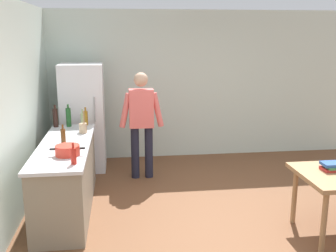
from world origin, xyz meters
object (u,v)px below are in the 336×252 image
(bottle_wine_green, at_px, (69,117))
(bottle_sauce_red, at_px, (74,156))
(bottle_vinegar_tall, at_px, (83,122))
(book_stack, at_px, (333,167))
(bottle_oil_amber, at_px, (86,118))
(cooking_pot, at_px, (68,150))
(refrigerator, at_px, (83,118))
(utensil_jar, at_px, (83,128))
(bottle_beer_brown, at_px, (63,136))
(person, at_px, (141,118))
(bottle_wine_dark, at_px, (55,117))

(bottle_wine_green, xyz_separation_m, bottle_sauce_red, (0.27, -1.83, -0.05))
(bottle_vinegar_tall, height_order, book_stack, bottle_vinegar_tall)
(bottle_oil_amber, distance_m, bottle_vinegar_tall, 0.37)
(bottle_wine_green, distance_m, bottle_vinegar_tall, 0.39)
(cooking_pot, height_order, bottle_vinegar_tall, bottle_vinegar_tall)
(bottle_oil_amber, bearing_deg, book_stack, -34.79)
(refrigerator, relative_size, bottle_sauce_red, 7.50)
(utensil_jar, bearing_deg, bottle_vinegar_tall, 95.12)
(cooking_pot, xyz_separation_m, bottle_vinegar_tall, (0.08, 1.18, 0.08))
(refrigerator, distance_m, bottle_beer_brown, 1.65)
(person, height_order, bottle_wine_green, person)
(person, bearing_deg, bottle_wine_green, -176.38)
(bottle_beer_brown, bearing_deg, bottle_wine_dark, 103.62)
(refrigerator, relative_size, utensil_jar, 5.62)
(bottle_vinegar_tall, bearing_deg, bottle_sauce_red, -88.99)
(bottle_wine_green, bearing_deg, utensil_jar, -60.44)
(cooking_pot, bearing_deg, utensil_jar, 85.11)
(person, bearing_deg, bottle_oil_amber, -179.08)
(cooking_pot, xyz_separation_m, book_stack, (3.02, -0.48, -0.16))
(bottle_vinegar_tall, bearing_deg, book_stack, -29.54)
(utensil_jar, height_order, bottle_oil_amber, utensil_jar)
(bottle_wine_dark, distance_m, bottle_sauce_red, 1.87)
(bottle_beer_brown, bearing_deg, utensil_jar, 71.00)
(bottle_oil_amber, relative_size, bottle_wine_green, 0.82)
(cooking_pot, distance_m, bottle_wine_dark, 1.53)
(refrigerator, xyz_separation_m, bottle_wine_dark, (-0.35, -0.64, 0.15))
(refrigerator, xyz_separation_m, cooking_pot, (0.00, -2.12, 0.06))
(bottle_sauce_red, distance_m, book_stack, 2.92)
(refrigerator, bearing_deg, bottle_beer_brown, -93.74)
(cooking_pot, bearing_deg, book_stack, -9.06)
(refrigerator, distance_m, bottle_wine_dark, 0.74)
(bottle_vinegar_tall, height_order, bottle_sauce_red, bottle_vinegar_tall)
(refrigerator, relative_size, person, 1.06)
(bottle_sauce_red, bearing_deg, bottle_vinegar_tall, 91.01)
(cooking_pot, relative_size, utensil_jar, 1.25)
(bottle_oil_amber, bearing_deg, cooking_pot, -93.31)
(refrigerator, distance_m, bottle_sauce_red, 2.45)
(person, bearing_deg, bottle_wine_dark, -176.37)
(person, distance_m, bottle_sauce_red, 2.08)
(bottle_oil_amber, relative_size, bottle_beer_brown, 1.08)
(bottle_oil_amber, relative_size, bottle_vinegar_tall, 0.88)
(cooking_pot, height_order, bottle_wine_dark, bottle_wine_dark)
(utensil_jar, bearing_deg, cooking_pot, -94.89)
(bottle_wine_green, relative_size, bottle_vinegar_tall, 1.06)
(cooking_pot, bearing_deg, bottle_sauce_red, -72.36)
(bottle_vinegar_tall, xyz_separation_m, bottle_beer_brown, (-0.19, -0.71, -0.03))
(bottle_vinegar_tall, relative_size, bottle_sauce_red, 1.33)
(refrigerator, xyz_separation_m, person, (0.95, -0.55, 0.08))
(person, height_order, book_stack, person)
(utensil_jar, height_order, bottle_vinegar_tall, same)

